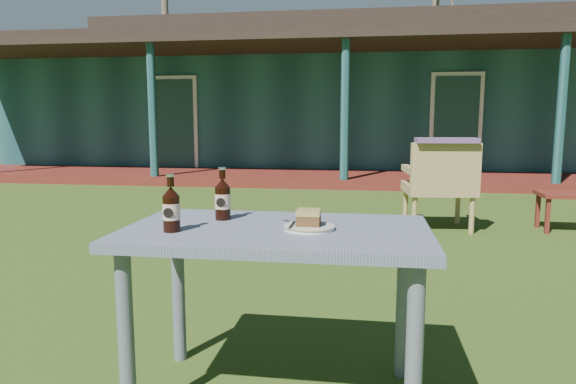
% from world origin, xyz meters
% --- Properties ---
extents(ground, '(80.00, 80.00, 0.00)m').
position_xyz_m(ground, '(0.00, 0.00, 0.00)').
color(ground, '#334916').
extents(pavilion, '(15.80, 8.30, 3.45)m').
position_xyz_m(pavilion, '(-0.00, 9.39, 1.61)').
color(pavilion, '#1C484B').
rests_on(pavilion, ground).
extents(tree_left, '(0.28, 0.28, 10.50)m').
position_xyz_m(tree_left, '(-8.00, 17.50, 5.25)').
color(tree_left, brown).
rests_on(tree_left, ground).
extents(tree_mid, '(0.28, 0.28, 9.50)m').
position_xyz_m(tree_mid, '(3.00, 18.50, 4.75)').
color(tree_mid, brown).
rests_on(tree_mid, ground).
extents(cafe_table, '(1.20, 0.70, 0.72)m').
position_xyz_m(cafe_table, '(0.00, -1.60, 0.62)').
color(cafe_table, slate).
rests_on(cafe_table, ground).
extents(plate, '(0.20, 0.20, 0.01)m').
position_xyz_m(plate, '(0.13, -1.61, 0.73)').
color(plate, silver).
rests_on(plate, cafe_table).
extents(cake_slice, '(0.09, 0.09, 0.06)m').
position_xyz_m(cake_slice, '(0.13, -1.60, 0.77)').
color(cake_slice, '#51341A').
rests_on(cake_slice, plate).
extents(fork, '(0.01, 0.14, 0.00)m').
position_xyz_m(fork, '(0.07, -1.62, 0.74)').
color(fork, silver).
rests_on(fork, plate).
extents(cola_bottle_near, '(0.07, 0.07, 0.22)m').
position_xyz_m(cola_bottle_near, '(-0.26, -1.47, 0.81)').
color(cola_bottle_near, black).
rests_on(cola_bottle_near, cafe_table).
extents(cola_bottle_far, '(0.07, 0.07, 0.22)m').
position_xyz_m(cola_bottle_far, '(-0.38, -1.73, 0.81)').
color(cola_bottle_far, black).
rests_on(cola_bottle_far, cafe_table).
extents(bottle_cap, '(0.03, 0.03, 0.01)m').
position_xyz_m(bottle_cap, '(0.02, -1.49, 0.72)').
color(bottle_cap, silver).
rests_on(bottle_cap, cafe_table).
extents(armchair_left, '(0.73, 0.69, 0.91)m').
position_xyz_m(armchair_left, '(1.11, 1.85, 0.51)').
color(armchair_left, tan).
rests_on(armchair_left, ground).
extents(floral_throw, '(0.61, 0.25, 0.05)m').
position_xyz_m(floral_throw, '(1.13, 1.66, 0.94)').
color(floral_throw, '#664872').
rests_on(floral_throw, armchair_left).
extents(side_table, '(0.60, 0.40, 0.40)m').
position_xyz_m(side_table, '(2.41, 1.97, 0.34)').
color(side_table, '#5D1E16').
rests_on(side_table, ground).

